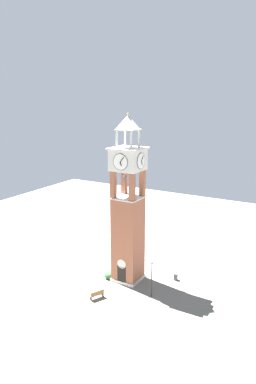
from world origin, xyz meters
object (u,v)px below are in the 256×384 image
at_px(trash_bin, 176,277).
at_px(park_bench, 97,295).
at_px(clock_tower, 128,216).
at_px(lamp_post, 152,273).

bearing_deg(trash_bin, park_bench, -125.34).
height_order(clock_tower, trash_bin, clock_tower).
xyz_separation_m(park_bench, lamp_post, (4.82, 3.30, 2.28)).
bearing_deg(park_bench, trash_bin, 54.66).
relative_size(lamp_post, trash_bin, 5.01).
bearing_deg(clock_tower, park_bench, -97.67).
bearing_deg(park_bench, clock_tower, 82.33).
bearing_deg(trash_bin, clock_tower, -152.04).
bearing_deg(clock_tower, lamp_post, -26.62).
relative_size(clock_tower, lamp_post, 4.79).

